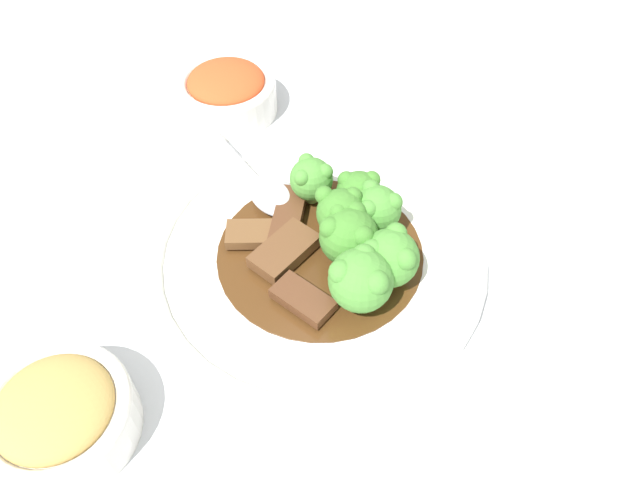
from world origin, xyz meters
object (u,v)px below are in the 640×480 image
object	(u,v)px
broccoli_floret_1	(377,209)
broccoli_floret_3	(349,235)
broccoli_floret_2	(338,210)
side_bowl_kimchi	(227,91)
sauce_dish	(525,204)
broccoli_floret_5	(359,193)
main_plate	(320,256)
side_bowl_appetizer	(58,413)
beef_strip_0	(292,214)
broccoli_floret_0	(361,279)
broccoli_floret_6	(390,257)
beef_strip_1	(257,234)
beef_strip_2	(303,299)
beef_strip_3	(284,251)
serving_spoon	(262,183)
broccoli_floret_4	(311,178)

from	to	relation	value
broccoli_floret_1	broccoli_floret_3	bearing A→B (deg)	-79.06
broccoli_floret_2	side_bowl_kimchi	size ratio (longest dim) A/B	0.50
sauce_dish	broccoli_floret_5	bearing A→B (deg)	-123.24
main_plate	broccoli_floret_5	world-z (taller)	broccoli_floret_5
side_bowl_appetizer	beef_strip_0	bearing A→B (deg)	99.74
sauce_dish	broccoli_floret_3	bearing A→B (deg)	-107.13
broccoli_floret_0	broccoli_floret_6	world-z (taller)	broccoli_floret_0
beef_strip_1	side_bowl_kimchi	distance (m)	0.22
side_bowl_kimchi	broccoli_floret_0	bearing A→B (deg)	-13.86
beef_strip_2	beef_strip_3	distance (m)	0.06
broccoli_floret_3	broccoli_floret_1	bearing A→B (deg)	100.94
main_plate	serving_spoon	distance (m)	0.10
beef_strip_1	broccoli_floret_6	bearing A→B (deg)	28.26
broccoli_floret_2	sauce_dish	world-z (taller)	broccoli_floret_2
serving_spoon	broccoli_floret_0	bearing A→B (deg)	-6.51
beef_strip_1	side_bowl_appetizer	world-z (taller)	side_bowl_appetizer
broccoli_floret_5	beef_strip_2	bearing A→B (deg)	-65.79
beef_strip_3	broccoli_floret_0	world-z (taller)	broccoli_floret_0
beef_strip_1	broccoli_floret_1	distance (m)	0.11
beef_strip_3	broccoli_floret_2	bearing A→B (deg)	77.60
beef_strip_0	side_bowl_appetizer	xyz separation A→B (m)	(0.04, -0.26, 0.00)
broccoli_floret_2	broccoli_floret_5	world-z (taller)	broccoli_floret_2
broccoli_floret_5	serving_spoon	world-z (taller)	broccoli_floret_5
beef_strip_1	broccoli_floret_6	size ratio (longest dim) A/B	1.18
beef_strip_3	broccoli_floret_4	bearing A→B (deg)	121.21
beef_strip_2	broccoli_floret_0	distance (m)	0.06
broccoli_floret_1	broccoli_floret_2	bearing A→B (deg)	-121.90
beef_strip_1	sauce_dish	size ratio (longest dim) A/B	0.92
broccoli_floret_3	side_bowl_kimchi	size ratio (longest dim) A/B	0.49
side_bowl_kimchi	serving_spoon	bearing A→B (deg)	-21.68
broccoli_floret_4	sauce_dish	size ratio (longest dim) A/B	0.70
side_bowl_appetizer	serving_spoon	bearing A→B (deg)	110.10
beef_strip_3	broccoli_floret_1	size ratio (longest dim) A/B	1.34
main_plate	side_bowl_kimchi	world-z (taller)	side_bowl_kimchi
side_bowl_kimchi	sauce_dish	xyz separation A→B (m)	(0.33, 0.14, -0.02)
beef_strip_1	side_bowl_appetizer	distance (m)	0.23
broccoli_floret_2	sauce_dish	bearing A→B (deg)	64.42
broccoli_floret_1	side_bowl_kimchi	world-z (taller)	broccoli_floret_1
broccoli_floret_1	broccoli_floret_4	bearing A→B (deg)	-164.27
beef_strip_0	beef_strip_1	distance (m)	0.04
beef_strip_1	side_bowl_appetizer	bearing A→B (deg)	-77.96
beef_strip_1	broccoli_floret_6	distance (m)	0.13
main_plate	broccoli_floret_4	xyz separation A→B (m)	(-0.06, 0.04, 0.04)
main_plate	beef_strip_2	world-z (taller)	beef_strip_2
beef_strip_0	side_bowl_kimchi	size ratio (longest dim) A/B	0.64
broccoli_floret_1	serving_spoon	distance (m)	0.13
broccoli_floret_2	broccoli_floret_3	world-z (taller)	same
broccoli_floret_6	serving_spoon	distance (m)	0.17
beef_strip_0	sauce_dish	xyz separation A→B (m)	(0.13, 0.20, -0.02)
main_plate	broccoli_floret_0	bearing A→B (deg)	-9.24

